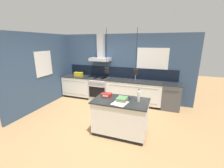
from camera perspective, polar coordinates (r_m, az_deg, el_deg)
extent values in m
plane|color=#A87F51|center=(4.65, -4.73, -14.02)|extent=(16.00, 16.00, 0.00)
cube|color=#354C6B|center=(6.02, 2.93, 6.17)|extent=(5.60, 0.06, 2.60)
cube|color=black|center=(6.02, 2.80, 4.46)|extent=(4.42, 0.02, 0.43)
cube|color=white|center=(5.71, 15.07, 8.36)|extent=(1.12, 0.01, 0.96)
cube|color=black|center=(5.71, 15.08, 8.37)|extent=(1.04, 0.01, 0.88)
cube|color=#B5B5BA|center=(5.98, -4.50, 9.36)|extent=(0.80, 0.46, 0.12)
cube|color=#B5B5BA|center=(6.03, -4.25, 14.28)|extent=(0.26, 0.20, 0.90)
cylinder|color=black|center=(3.62, -2.08, 13.40)|extent=(0.01, 0.01, 0.89)
cylinder|color=black|center=(3.68, -2.00, 5.35)|extent=(0.11, 0.11, 0.14)
sphere|color=#F9D18C|center=(3.68, -2.00, 5.35)|extent=(0.06, 0.06, 0.06)
cylinder|color=black|center=(3.44, 9.34, 13.03)|extent=(0.01, 0.01, 0.90)
cylinder|color=black|center=(3.50, 8.97, 4.54)|extent=(0.11, 0.11, 0.14)
sphere|color=#F9D18C|center=(3.50, 8.97, 4.54)|extent=(0.06, 0.06, 0.06)
cube|color=#354C6B|center=(6.08, -23.62, 4.96)|extent=(0.06, 3.80, 2.60)
cube|color=white|center=(5.91, -24.55, 7.04)|extent=(0.01, 0.76, 0.88)
cube|color=black|center=(5.92, -24.61, 7.04)|extent=(0.01, 0.68, 0.80)
cube|color=black|center=(6.77, -12.27, -4.09)|extent=(1.21, 0.56, 0.09)
cube|color=white|center=(6.61, -12.62, -0.58)|extent=(1.25, 0.62, 0.79)
cube|color=gray|center=(6.29, -14.27, 1.07)|extent=(1.10, 0.01, 0.01)
cube|color=gray|center=(6.44, -13.94, -3.67)|extent=(1.10, 0.01, 0.01)
cube|color=#232626|center=(6.51, -12.84, 2.89)|extent=(1.27, 0.64, 0.03)
cube|color=black|center=(5.92, 8.21, -6.80)|extent=(1.96, 0.56, 0.09)
cube|color=white|center=(5.74, 8.32, -2.86)|extent=(2.02, 0.62, 0.79)
cube|color=gray|center=(5.37, 7.77, -1.09)|extent=(1.78, 0.01, 0.01)
cube|color=gray|center=(5.55, 7.56, -6.53)|extent=(1.78, 0.01, 0.01)
cube|color=#232626|center=(5.63, 8.48, 1.10)|extent=(2.04, 0.64, 0.03)
cube|color=#262628|center=(5.67, 8.59, 1.33)|extent=(0.48, 0.34, 0.01)
cylinder|color=#B5B5BA|center=(5.76, 8.90, 3.12)|extent=(0.02, 0.02, 0.30)
sphere|color=#B5B5BA|center=(5.73, 8.97, 4.59)|extent=(0.03, 0.03, 0.03)
cylinder|color=#B5B5BA|center=(5.68, 8.84, 4.28)|extent=(0.02, 0.12, 0.02)
cube|color=#B5B5BA|center=(6.16, -4.56, -1.92)|extent=(0.77, 0.62, 0.87)
cube|color=black|center=(5.90, -5.81, -3.13)|extent=(0.66, 0.02, 0.44)
cylinder|color=#B5B5BA|center=(5.81, -5.96, -1.05)|extent=(0.58, 0.02, 0.02)
cube|color=#B5B5BA|center=(5.77, -5.94, 0.80)|extent=(0.66, 0.02, 0.07)
cube|color=#2D2D30|center=(6.04, -4.66, 2.19)|extent=(0.77, 0.60, 0.04)
cylinder|color=black|center=(6.19, -5.55, 2.68)|extent=(0.17, 0.17, 0.00)
cylinder|color=black|center=(6.07, -2.91, 2.47)|extent=(0.17, 0.17, 0.00)
cylinder|color=black|center=(6.00, -6.42, 2.24)|extent=(0.17, 0.17, 0.00)
cylinder|color=black|center=(5.88, -3.72, 2.01)|extent=(0.17, 0.17, 0.00)
cube|color=#4C4C51|center=(5.67, 21.51, -4.50)|extent=(0.61, 0.62, 0.89)
cube|color=black|center=(5.54, 21.98, -0.07)|extent=(0.61, 0.62, 0.02)
cylinder|color=#4C4C51|center=(5.24, 22.00, -1.85)|extent=(0.46, 0.02, 0.02)
cube|color=black|center=(4.13, 3.14, -17.40)|extent=(1.27, 0.73, 0.09)
cube|color=white|center=(3.91, 3.24, -11.99)|extent=(1.32, 0.76, 0.79)
cube|color=#232626|center=(3.74, 3.34, -6.42)|extent=(1.37, 0.81, 0.03)
cylinder|color=silver|center=(3.67, 10.09, -4.74)|extent=(0.07, 0.07, 0.25)
cylinder|color=silver|center=(3.62, 10.20, -2.49)|extent=(0.03, 0.03, 0.06)
cylinder|color=#262628|center=(3.61, 10.23, -2.01)|extent=(0.03, 0.03, 0.01)
cube|color=olive|center=(3.69, 4.18, -6.16)|extent=(0.22, 0.28, 0.04)
cube|color=#4C7F4C|center=(3.68, 3.86, -5.46)|extent=(0.25, 0.29, 0.04)
cube|color=red|center=(3.95, -2.10, -4.16)|extent=(0.25, 0.17, 0.10)
cube|color=white|center=(3.87, -2.58, -4.59)|extent=(0.15, 0.01, 0.05)
cube|color=silver|center=(3.55, 3.03, -7.30)|extent=(0.38, 0.41, 0.01)
cube|color=gold|center=(6.47, -12.64, 3.69)|extent=(0.34, 0.18, 0.16)
cylinder|color=black|center=(6.45, -12.69, 4.55)|extent=(0.20, 0.02, 0.02)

